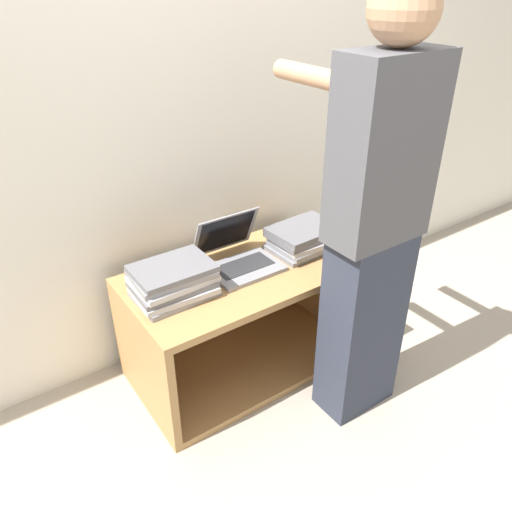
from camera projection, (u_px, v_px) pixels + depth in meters
name	position (u px, v px, depth m)	size (l,w,h in m)	color
ground_plane	(281.00, 397.00, 2.40)	(12.00, 12.00, 0.00)	#9E9384
wall_back	(195.00, 116.00, 2.30)	(8.00, 0.05, 2.40)	silver
cart	(239.00, 313.00, 2.51)	(1.12, 0.60, 0.57)	#A87A47
laptop_open	(238.00, 256.00, 2.34)	(0.33, 0.34, 0.24)	gray
laptop_stack_left	(173.00, 281.00, 2.11)	(0.34, 0.26, 0.15)	gray
laptop_stack_right	(305.00, 238.00, 2.48)	(0.35, 0.26, 0.12)	gray
person	(374.00, 226.00, 1.95)	(0.40, 0.54, 1.80)	#2D3342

